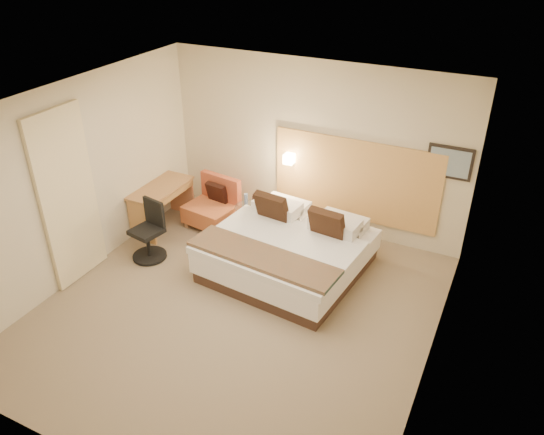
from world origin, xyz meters
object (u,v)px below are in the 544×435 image
at_px(desk_chair, 150,235).
at_px(desk, 162,196).
at_px(bed, 289,250).
at_px(side_table, 250,220).
at_px(lounge_chair, 214,207).

bearing_deg(desk_chair, desk, 113.02).
bearing_deg(bed, side_table, 148.43).
relative_size(bed, lounge_chair, 2.64).
relative_size(side_table, desk, 0.48).
distance_m(side_table, desk_chair, 1.57).
height_order(lounge_chair, desk_chair, desk_chair).
xyz_separation_m(side_table, desk_chair, (-1.06, -1.15, 0.07)).
xyz_separation_m(desk, desk_chair, (0.35, -0.82, -0.19)).
bearing_deg(lounge_chair, desk_chair, -105.32).
bearing_deg(side_table, desk_chair, -132.52).
xyz_separation_m(bed, desk_chair, (-1.98, -0.59, 0.04)).
height_order(bed, desk, bed).
bearing_deg(desk, desk_chair, -66.98).
bearing_deg(bed, desk, 174.20).
relative_size(bed, desk, 1.95).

